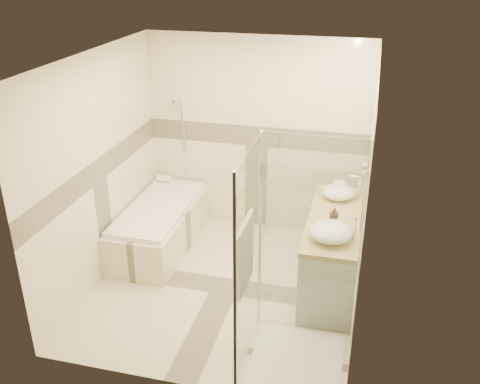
% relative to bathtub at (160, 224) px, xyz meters
% --- Properties ---
extents(room, '(2.82, 3.02, 2.52)m').
position_rel_bathtub_xyz_m(room, '(1.08, -0.64, 0.95)').
color(room, beige).
rests_on(room, ground).
extents(bathtub, '(0.75, 1.70, 0.56)m').
position_rel_bathtub_xyz_m(bathtub, '(0.00, 0.00, 0.00)').
color(bathtub, beige).
rests_on(bathtub, ground).
extents(vanity, '(0.58, 1.62, 0.85)m').
position_rel_bathtub_xyz_m(vanity, '(2.15, -0.35, 0.12)').
color(vanity, silver).
rests_on(vanity, ground).
extents(shower_enclosure, '(0.96, 0.93, 2.04)m').
position_rel_bathtub_xyz_m(shower_enclosure, '(1.86, -1.62, 0.20)').
color(shower_enclosure, beige).
rests_on(shower_enclosure, ground).
extents(vessel_sink_near, '(0.37, 0.37, 0.15)m').
position_rel_bathtub_xyz_m(vessel_sink_near, '(2.13, 0.13, 0.62)').
color(vessel_sink_near, white).
rests_on(vessel_sink_near, vanity).
extents(vessel_sink_far, '(0.43, 0.43, 0.17)m').
position_rel_bathtub_xyz_m(vessel_sink_far, '(2.13, -0.83, 0.63)').
color(vessel_sink_far, white).
rests_on(vessel_sink_far, vanity).
extents(faucet_near, '(0.12, 0.03, 0.30)m').
position_rel_bathtub_xyz_m(faucet_near, '(2.34, 0.13, 0.72)').
color(faucet_near, silver).
rests_on(faucet_near, vanity).
extents(faucet_far, '(0.11, 0.03, 0.27)m').
position_rel_bathtub_xyz_m(faucet_far, '(2.35, -0.83, 0.70)').
color(faucet_far, silver).
rests_on(faucet_far, vanity).
extents(amenity_bottle_a, '(0.09, 0.09, 0.16)m').
position_rel_bathtub_xyz_m(amenity_bottle_a, '(2.13, -0.48, 0.63)').
color(amenity_bottle_a, black).
rests_on(amenity_bottle_a, vanity).
extents(amenity_bottle_b, '(0.11, 0.11, 0.13)m').
position_rel_bathtub_xyz_m(amenity_bottle_b, '(2.13, -0.39, 0.61)').
color(amenity_bottle_b, black).
rests_on(amenity_bottle_b, vanity).
extents(folded_towels, '(0.19, 0.26, 0.07)m').
position_rel_bathtub_xyz_m(folded_towels, '(2.13, 0.37, 0.58)').
color(folded_towels, white).
rests_on(folded_towels, vanity).
extents(rolled_towel, '(0.19, 0.09, 0.09)m').
position_rel_bathtub_xyz_m(rolled_towel, '(-0.20, 0.69, 0.30)').
color(rolled_towel, white).
rests_on(rolled_towel, bathtub).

